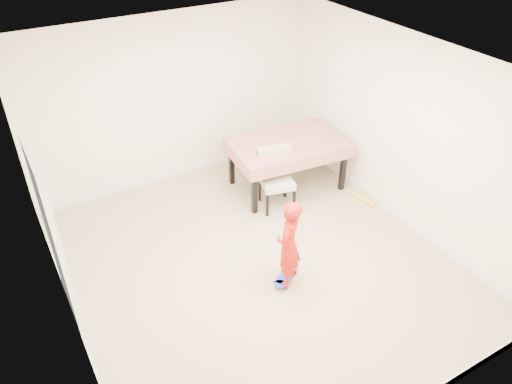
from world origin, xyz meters
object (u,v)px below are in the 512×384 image
child (289,247)px  dining_chair (277,180)px  skateboard (286,276)px  dining_table (287,164)px

child → dining_chair: bearing=-157.2°
skateboard → child: bearing=-145.4°
dining_table → dining_chair: (-0.42, -0.39, 0.06)m
dining_table → skateboard: (-1.15, -1.75, -0.36)m
dining_chair → child: size_ratio=0.79×
skateboard → dining_chair: bearing=28.6°
dining_chair → child: (-0.75, -1.44, 0.12)m
dining_table → child: 2.18m
dining_chair → child: child is taller
dining_chair → child: 1.63m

